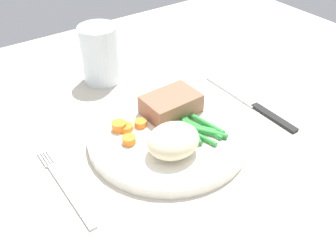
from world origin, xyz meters
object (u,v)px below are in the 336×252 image
at_px(meat_portion, 171,104).
at_px(fork, 65,186).
at_px(dinner_plate, 168,136).
at_px(knife, 251,103).
at_px(water_glass, 101,58).

xyz_separation_m(meat_portion, fork, (-0.20, -0.04, -0.03)).
xyz_separation_m(dinner_plate, knife, (0.17, -0.00, -0.01)).
height_order(fork, knife, knife).
height_order(dinner_plate, knife, dinner_plate).
distance_m(meat_portion, fork, 0.20).
height_order(meat_portion, fork, meat_portion).
bearing_deg(water_glass, dinner_plate, -90.76).
xyz_separation_m(meat_portion, knife, (0.14, -0.04, -0.03)).
relative_size(meat_portion, knife, 0.42).
height_order(meat_portion, knife, meat_portion).
relative_size(dinner_plate, water_glass, 2.29).
relative_size(dinner_plate, knife, 1.16).
relative_size(meat_portion, fork, 0.51).
height_order(knife, water_glass, water_glass).
bearing_deg(water_glass, fork, -127.87).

